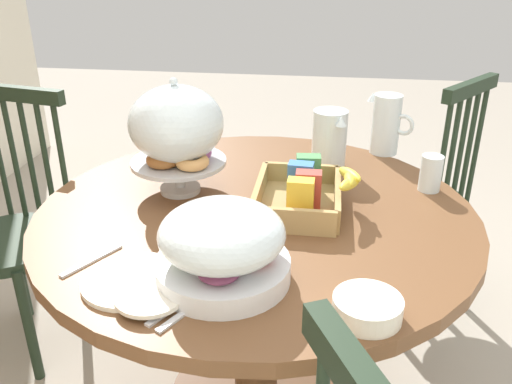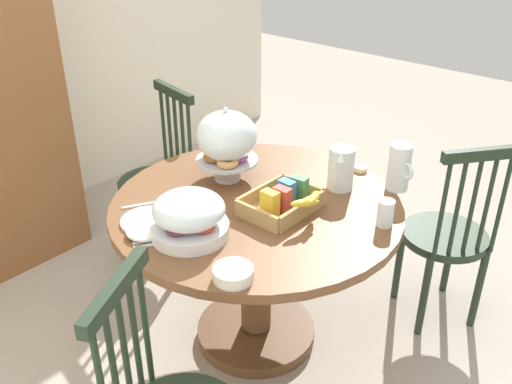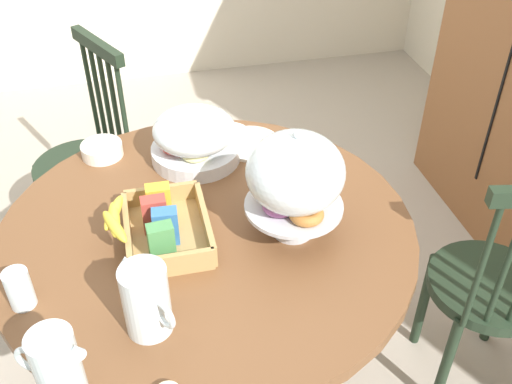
{
  "view_description": "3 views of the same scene",
  "coord_description": "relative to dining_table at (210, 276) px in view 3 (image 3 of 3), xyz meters",
  "views": [
    {
      "loc": [
        -1.21,
        -0.29,
        1.43
      ],
      "look_at": [
        0.13,
        -0.1,
        0.79
      ],
      "focal_mm": 37.82,
      "sensor_mm": 36.0,
      "label": 1
    },
    {
      "loc": [
        -1.43,
        -1.45,
        1.92
      ],
      "look_at": [
        0.13,
        -0.1,
        0.79
      ],
      "focal_mm": 39.66,
      "sensor_mm": 36.0,
      "label": 2
    },
    {
      "loc": [
        1.44,
        -0.26,
        1.88
      ],
      "look_at": [
        0.13,
        0.05,
        0.84
      ],
      "focal_mm": 41.36,
      "sensor_mm": 36.0,
      "label": 3
    }
  ],
  "objects": [
    {
      "name": "orange_juice_pitcher",
      "position": [
        0.5,
        -0.39,
        0.3
      ],
      "size": [
        0.11,
        0.17,
        0.21
      ],
      "color": "silver",
      "rests_on": "dining_table"
    },
    {
      "name": "drinking_glass",
      "position": [
        0.19,
        -0.5,
        0.26
      ],
      "size": [
        0.06,
        0.06,
        0.11
      ],
      "primitive_type": "cylinder",
      "color": "silver",
      "rests_on": "dining_table"
    },
    {
      "name": "china_plate_large",
      "position": [
        -0.4,
        0.22,
        0.21
      ],
      "size": [
        0.22,
        0.22,
        0.01
      ],
      "primitive_type": "cylinder",
      "color": "white",
      "rests_on": "dining_table"
    },
    {
      "name": "china_plate_small",
      "position": [
        -0.46,
        0.16,
        0.22
      ],
      "size": [
        0.15,
        0.15,
        0.01
      ],
      "primitive_type": "cylinder",
      "color": "white",
      "rests_on": "china_plate_large"
    },
    {
      "name": "milk_pitcher",
      "position": [
        0.34,
        -0.19,
        0.29
      ],
      "size": [
        0.18,
        0.12,
        0.19
      ],
      "color": "silver",
      "rests_on": "dining_table"
    },
    {
      "name": "cereal_bowl",
      "position": [
        -0.45,
        -0.29,
        0.23
      ],
      "size": [
        0.14,
        0.14,
        0.04
      ],
      "primitive_type": "cylinder",
      "color": "white",
      "rests_on": "dining_table"
    },
    {
      "name": "ground_plane",
      "position": [
        -0.13,
        0.1,
        -0.53
      ],
      "size": [
        10.0,
        10.0,
        0.0
      ],
      "primitive_type": "plane",
      "color": "#A89E8E"
    },
    {
      "name": "cereal_basket",
      "position": [
        0.02,
        -0.14,
        0.25
      ],
      "size": [
        0.32,
        0.3,
        0.12
      ],
      "color": "tan",
      "rests_on": "dining_table"
    },
    {
      "name": "pastry_stand_with_dome",
      "position": [
        0.08,
        0.24,
        0.4
      ],
      "size": [
        0.28,
        0.28,
        0.34
      ],
      "color": "silver",
      "rests_on": "dining_table"
    },
    {
      "name": "fruit_platter_covered",
      "position": [
        -0.36,
        0.02,
        0.29
      ],
      "size": [
        0.3,
        0.3,
        0.18
      ],
      "color": "silver",
      "rests_on": "dining_table"
    },
    {
      "name": "table_knife",
      "position": [
        -0.47,
        0.1,
        0.21
      ],
      "size": [
        0.16,
        0.09,
        0.01
      ],
      "primitive_type": "cube",
      "rotation": [
        0.0,
        0.0,
        8.92
      ],
      "color": "silver",
      "rests_on": "dining_table"
    },
    {
      "name": "dining_table",
      "position": [
        0.0,
        0.0,
        0.0
      ],
      "size": [
        1.23,
        1.23,
        0.74
      ],
      "color": "brown",
      "rests_on": "ground_plane"
    },
    {
      "name": "windsor_chair_by_cabinet",
      "position": [
        0.2,
        0.89,
        -0.08
      ],
      "size": [
        0.41,
        0.41,
        0.97
      ],
      "color": "#1E2D1E",
      "rests_on": "ground_plane"
    },
    {
      "name": "soup_spoon",
      "position": [
        -0.33,
        0.34,
        0.21
      ],
      "size": [
        0.16,
        0.09,
        0.01
      ],
      "primitive_type": "cube",
      "rotation": [
        0.0,
        0.0,
        8.92
      ],
      "color": "silver",
      "rests_on": "dining_table"
    },
    {
      "name": "windsor_chair_facing_door",
      "position": [
        -0.83,
        -0.38,
        -0.08
      ],
      "size": [
        0.45,
        0.45,
        0.97
      ],
      "color": "#1E2D1E",
      "rests_on": "ground_plane"
    },
    {
      "name": "dinner_fork",
      "position": [
        -0.48,
        0.07,
        0.21
      ],
      "size": [
        0.16,
        0.09,
        0.01
      ],
      "primitive_type": "cube",
      "rotation": [
        0.0,
        0.0,
        8.92
      ],
      "color": "silver",
      "rests_on": "dining_table"
    }
  ]
}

